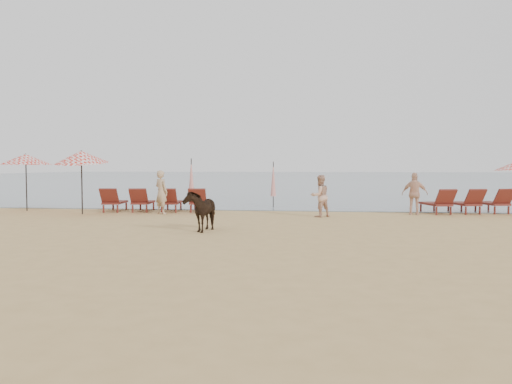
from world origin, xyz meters
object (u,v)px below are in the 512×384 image
umbrella_open_left_a (26,159)px  cow (201,210)px  lounger_cluster_right (467,202)px  beachgoer_left (161,192)px  beachgoer_right_b (415,194)px  lounger_cluster_left (156,201)px  umbrella_open_left_b (81,157)px  umbrella_closed_left (191,178)px  umbrella_closed_right (273,179)px  beachgoer_right_a (320,196)px

umbrella_open_left_a → cow: 10.95m
umbrella_open_left_a → lounger_cluster_right: bearing=0.8°
beachgoer_left → beachgoer_right_b: 10.37m
umbrella_open_left_a → lounger_cluster_left: bearing=0.2°
beachgoer_right_b → umbrella_open_left_b: bearing=15.8°
umbrella_closed_left → umbrella_closed_right: size_ratio=1.07×
umbrella_open_left_a → beachgoer_right_b: 16.72m
lounger_cluster_left → umbrella_closed_right: bearing=25.0°
lounger_cluster_left → beachgoer_right_a: 7.14m
umbrella_closed_right → beachgoer_right_a: bearing=-62.6°
umbrella_closed_right → beachgoer_right_a: (2.20, -4.25, -0.53)m
beachgoer_right_a → beachgoer_right_b: size_ratio=0.95×
lounger_cluster_left → beachgoer_right_b: size_ratio=2.69×
lounger_cluster_right → beachgoer_right_b: bearing=-175.7°
lounger_cluster_left → umbrella_closed_right: size_ratio=2.11×
lounger_cluster_right → cow: cow is taller
umbrella_closed_right → lounger_cluster_right: bearing=-14.9°
lounger_cluster_left → umbrella_open_left_b: bearing=-160.2°
umbrella_closed_right → cow: size_ratio=1.48×
umbrella_open_left_b → umbrella_closed_left: umbrella_open_left_b is taller
umbrella_open_left_a → beachgoer_right_b: bearing=-1.3°
umbrella_closed_right → umbrella_open_left_b: bearing=-150.1°
umbrella_closed_left → beachgoer_left: bearing=-102.0°
lounger_cluster_left → umbrella_closed_right: (4.81, 2.98, 0.86)m
umbrella_open_left_a → umbrella_closed_right: bearing=14.6°
lounger_cluster_left → beachgoer_right_a: beachgoer_right_a is taller
lounger_cluster_right → beachgoer_left: size_ratio=2.00×
lounger_cluster_left → beachgoer_left: (0.51, -0.85, 0.41)m
lounger_cluster_right → umbrella_closed_right: size_ratio=1.65×
umbrella_closed_left → beachgoer_right_a: (5.93, -3.14, -0.62)m
umbrella_closed_right → beachgoer_left: (-4.30, -3.82, -0.45)m
beachgoer_right_a → beachgoer_left: bearing=-36.7°
umbrella_open_left_a → umbrella_open_left_b: umbrella_open_left_b is taller
cow → beachgoer_right_b: size_ratio=0.86×
umbrella_closed_left → beachgoer_right_a: bearing=-27.9°
umbrella_open_left_a → cow: bearing=-33.9°
beachgoer_right_b → umbrella_closed_right: bearing=-16.0°
lounger_cluster_right → umbrella_open_left_b: umbrella_open_left_b is taller
cow → beachgoer_right_a: bearing=57.8°
beachgoer_left → beachgoer_right_a: bearing=-150.7°
umbrella_open_left_b → beachgoer_right_b: size_ratio=1.58×
umbrella_closed_left → umbrella_closed_right: umbrella_closed_left is taller
beachgoer_right_a → umbrella_open_left_b: bearing=-32.5°
lounger_cluster_left → umbrella_closed_right: umbrella_closed_right is taller
beachgoer_right_a → lounger_cluster_left: bearing=-43.2°
umbrella_closed_right → lounger_cluster_left: bearing=-148.3°
umbrella_open_left_b → umbrella_closed_right: (7.51, 4.32, -1.00)m
umbrella_closed_right → beachgoer_right_b: (6.02, -2.94, -0.49)m
beachgoer_left → umbrella_closed_right: bearing=-105.3°
lounger_cluster_left → umbrella_closed_left: (1.08, 1.86, 0.95)m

